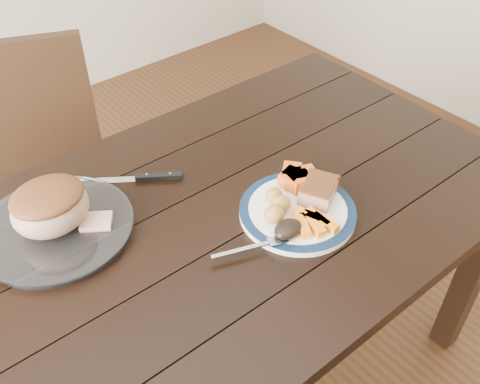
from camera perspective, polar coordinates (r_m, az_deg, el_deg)
ground at (r=1.88m, az=-2.40°, el=-19.44°), size 4.00×4.00×0.00m
dining_table at (r=1.34m, az=-3.18°, el=-5.60°), size 1.62×0.93×0.75m
chair_far at (r=1.89m, az=-20.43°, el=2.24°), size 0.56×0.56×0.93m
dinner_plate at (r=1.29m, az=6.14°, el=-2.11°), size 0.28×0.28×0.02m
plate_rim at (r=1.28m, az=6.17°, el=-1.84°), size 0.28×0.28×0.02m
serving_platter at (r=1.31m, az=-18.93°, el=-3.76°), size 0.34×0.34×0.02m
pork_slice at (r=1.30m, az=8.35°, el=0.05°), size 0.12×0.11×0.04m
roasted_potatoes at (r=1.25m, az=3.92°, el=-1.46°), size 0.09×0.09×0.04m
carrot_batons at (r=1.23m, az=7.83°, el=-3.17°), size 0.09×0.11×0.02m
pumpkin_wedges at (r=1.33m, az=6.07°, el=1.51°), size 0.10×0.10×0.04m
dark_mushroom at (r=1.20m, az=5.16°, el=-3.93°), size 0.07×0.05×0.03m
fork at (r=1.18m, az=1.70°, el=-5.83°), size 0.17×0.08×0.00m
roast_joint at (r=1.26m, az=-19.56°, el=-1.66°), size 0.18×0.15×0.11m
cut_slice at (r=1.27m, az=-15.06°, el=-3.11°), size 0.09×0.09×0.02m
carving_knife at (r=1.40m, az=-10.27°, el=1.53°), size 0.27×0.20×0.01m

